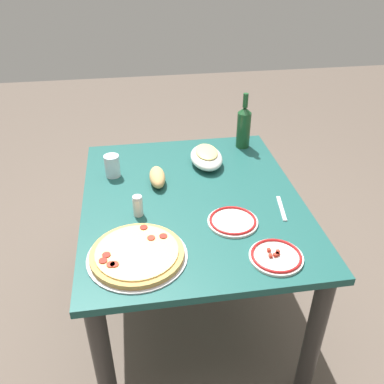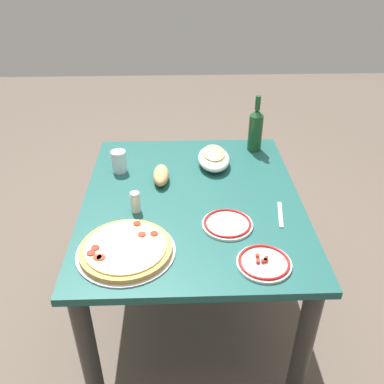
# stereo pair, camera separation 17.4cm
# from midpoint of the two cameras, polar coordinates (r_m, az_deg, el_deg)

# --- Properties ---
(ground_plane) EXTENTS (8.00, 8.00, 0.00)m
(ground_plane) POSITION_cam_midpoint_polar(r_m,az_deg,el_deg) (2.24, -2.32, -16.35)
(ground_plane) COLOR brown
(ground_plane) RESTS_ON ground
(dining_table) EXTENTS (1.11, 0.92, 0.72)m
(dining_table) POSITION_cam_midpoint_polar(r_m,az_deg,el_deg) (1.83, -2.73, -4.17)
(dining_table) COLOR #194C47
(dining_table) RESTS_ON ground
(pepperoni_pizza) EXTENTS (0.35, 0.35, 0.03)m
(pepperoni_pizza) POSITION_cam_midpoint_polar(r_m,az_deg,el_deg) (1.48, -10.95, -8.50)
(pepperoni_pizza) COLOR #B7B7BC
(pepperoni_pizza) RESTS_ON dining_table
(baked_pasta_dish) EXTENTS (0.24, 0.15, 0.08)m
(baked_pasta_dish) POSITION_cam_midpoint_polar(r_m,az_deg,el_deg) (1.99, -0.52, 4.85)
(baked_pasta_dish) COLOR white
(baked_pasta_dish) RESTS_ON dining_table
(wine_bottle) EXTENTS (0.07, 0.07, 0.28)m
(wine_bottle) POSITION_cam_midpoint_polar(r_m,az_deg,el_deg) (2.13, 4.78, 8.95)
(wine_bottle) COLOR #194723
(wine_bottle) RESTS_ON dining_table
(water_glass) EXTENTS (0.07, 0.07, 0.10)m
(water_glass) POSITION_cam_midpoint_polar(r_m,az_deg,el_deg) (1.94, -13.45, 3.44)
(water_glass) COLOR silver
(water_glass) RESTS_ON dining_table
(side_plate_near) EXTENTS (0.20, 0.20, 0.02)m
(side_plate_near) POSITION_cam_midpoint_polar(r_m,az_deg,el_deg) (1.61, 2.54, -4.12)
(side_plate_near) COLOR white
(side_plate_near) RESTS_ON dining_table
(side_plate_far) EXTENTS (0.19, 0.19, 0.02)m
(side_plate_far) POSITION_cam_midpoint_polar(r_m,az_deg,el_deg) (1.46, 8.15, -8.87)
(side_plate_far) COLOR white
(side_plate_far) RESTS_ON dining_table
(bread_loaf) EXTENTS (0.17, 0.07, 0.06)m
(bread_loaf) POSITION_cam_midpoint_polar(r_m,az_deg,el_deg) (1.85, -7.48, 1.96)
(bread_loaf) COLOR tan
(bread_loaf) RESTS_ON dining_table
(spice_shaker) EXTENTS (0.04, 0.04, 0.09)m
(spice_shaker) POSITION_cam_midpoint_polar(r_m,az_deg,el_deg) (1.66, -10.45, -1.98)
(spice_shaker) COLOR silver
(spice_shaker) RESTS_ON dining_table
(fork_left) EXTENTS (0.17, 0.04, 0.00)m
(fork_left) POSITION_cam_midpoint_polar(r_m,az_deg,el_deg) (1.71, 9.36, -2.32)
(fork_left) COLOR #B7B7BC
(fork_left) RESTS_ON dining_table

